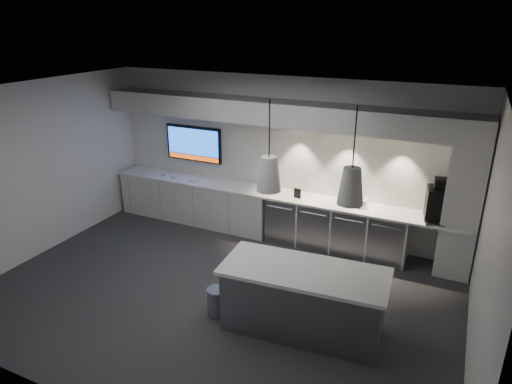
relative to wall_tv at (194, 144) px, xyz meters
The scene contains 28 objects.
floor 3.47m from the wall_tv, 52.18° to the right, with size 7.00×7.00×0.00m, color #303032.
ceiling 3.42m from the wall_tv, 52.18° to the right, with size 7.00×7.00×0.00m, color black.
wall_back 1.90m from the wall_tv, ahead, with size 7.00×7.00×0.00m, color white.
wall_front 5.30m from the wall_tv, 68.99° to the right, with size 7.00×7.00×0.00m, color white.
wall_left 2.92m from the wall_tv, 123.17° to the right, with size 7.00×7.00×0.00m, color white.
wall_right 5.93m from the wall_tv, 24.38° to the right, with size 7.00×7.00×0.00m, color white.
back_counter 2.04m from the wall_tv, ahead, with size 6.80×0.65×0.04m, color white.
left_base_cabinets 1.17m from the wall_tv, 61.19° to the right, with size 3.30×0.63×0.86m, color silver.
fridge_unit_a 2.45m from the wall_tv, ahead, with size 0.60×0.61×0.85m, color gray.
fridge_unit_b 3.01m from the wall_tv, ahead, with size 0.60×0.61×0.85m, color gray.
fridge_unit_c 3.60m from the wall_tv, ahead, with size 0.60×0.61×0.85m, color gray.
fridge_unit_d 4.21m from the wall_tv, ahead, with size 0.60×0.61×0.85m, color gray.
backsplash 3.10m from the wall_tv, ahead, with size 4.60×0.03×1.30m, color silver.
soffit 2.09m from the wall_tv, ahead, with size 6.90×0.60×0.40m, color silver.
column 5.11m from the wall_tv, ahead, with size 0.55×0.55×2.60m, color silver.
wall_tv is the anchor object (origin of this frame).
island 4.45m from the wall_tv, 38.75° to the right, with size 2.23×1.09×0.92m.
bin 3.86m from the wall_tv, 53.35° to the right, with size 0.29×0.29×0.40m, color gray.
coffee_machine 4.77m from the wall_tv, ahead, with size 0.44×0.60×0.69m.
sign_black 2.48m from the wall_tv, ahead, with size 0.14×0.02×0.18m, color black.
sign_white 1.99m from the wall_tv, 10.33° to the right, with size 0.18×0.02×0.14m, color white.
cup_cluster 3.61m from the wall_tv, ahead, with size 0.18×0.18×0.15m, color silver, non-canonical shape.
tray_a 1.27m from the wall_tv, 160.67° to the right, with size 0.16×0.16×0.03m, color #BABABA.
tray_b 0.88m from the wall_tv, 149.55° to the right, with size 0.16×0.16×0.03m, color #BABABA.
tray_c 0.77m from the wall_tv, 130.42° to the right, with size 0.16×0.16×0.03m, color #BABABA.
tray_d 0.77m from the wall_tv, 59.79° to the right, with size 0.16×0.16×0.03m, color #BABABA.
pendant_left 3.97m from the wall_tv, 43.47° to the right, with size 0.31×0.31×1.14m.
pendant_right 4.76m from the wall_tv, 34.84° to the right, with size 0.31×0.31×1.14m.
Camera 1 is at (3.08, -5.15, 3.96)m, focal length 32.00 mm.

